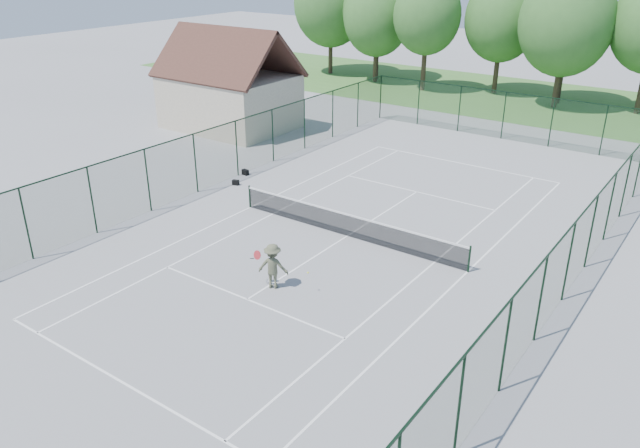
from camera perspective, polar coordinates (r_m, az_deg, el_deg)
The scene contains 10 objects.
ground at distance 26.67m, azimuth 2.50°, elevation -1.11°, with size 140.00×140.00×0.00m, color gray.
grass_far at distance 53.18m, azimuth 20.82°, elevation 10.30°, with size 80.00×16.00×0.01m, color #467A33.
court_lines at distance 26.67m, azimuth 2.50°, elevation -1.10°, with size 11.05×23.85×0.01m.
tennis_net at distance 26.43m, azimuth 2.52°, elevation 0.02°, with size 11.08×0.08×1.10m.
fence_enclosure at distance 26.04m, azimuth 2.56°, elevation 1.99°, with size 18.05×36.05×3.02m.
utility_building at distance 42.77m, azimuth -8.34°, elevation 12.81°, with size 8.60×6.27×6.63m.
tree_line_far at distance 52.22m, azimuth 21.82°, elevation 16.66°, with size 39.40×6.40×9.70m.
sports_bag_a at distance 34.02m, azimuth -6.85°, elevation 4.72°, with size 0.36×0.22×0.29m, color black.
sports_bag_b at distance 32.62m, azimuth -7.72°, elevation 3.78°, with size 0.34×0.21×0.26m, color black.
tennis_player at distance 22.46m, azimuth -4.33°, elevation -3.86°, with size 2.18×1.03×1.71m.
Camera 1 is at (13.05, -20.27, 11.41)m, focal length 35.00 mm.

